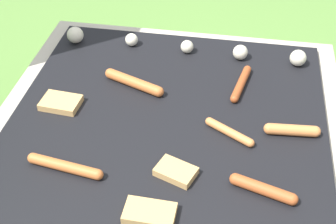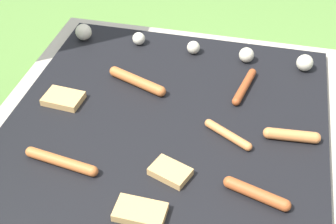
{
  "view_description": "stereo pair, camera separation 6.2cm",
  "coord_description": "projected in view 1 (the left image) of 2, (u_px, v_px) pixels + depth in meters",
  "views": [
    {
      "loc": [
        0.17,
        -0.97,
        1.31
      ],
      "look_at": [
        0.0,
        0.0,
        0.47
      ],
      "focal_mm": 50.0,
      "sensor_mm": 36.0,
      "label": 1
    },
    {
      "loc": [
        0.23,
        -0.96,
        1.31
      ],
      "look_at": [
        0.0,
        0.0,
        0.47
      ],
      "focal_mm": 50.0,
      "sensor_mm": 36.0,
      "label": 2
    }
  ],
  "objects": [
    {
      "name": "sausage_front_left",
      "position": [
        241.0,
        84.0,
        1.41
      ],
      "size": [
        0.06,
        0.18,
        0.02
      ],
      "color": "#93421E",
      "rests_on": "grill"
    },
    {
      "name": "sausage_back_right",
      "position": [
        65.0,
        166.0,
        1.15
      ],
      "size": [
        0.2,
        0.05,
        0.03
      ],
      "color": "#B7602D",
      "rests_on": "grill"
    },
    {
      "name": "sausage_front_center",
      "position": [
        134.0,
        82.0,
        1.41
      ],
      "size": [
        0.2,
        0.1,
        0.03
      ],
      "color": "#B7602D",
      "rests_on": "grill"
    },
    {
      "name": "ground_plane",
      "position": [
        168.0,
        216.0,
        1.6
      ],
      "size": [
        14.0,
        14.0,
        0.0
      ],
      "primitive_type": "plane",
      "color": "#567F38"
    },
    {
      "name": "bread_slice_right",
      "position": [
        61.0,
        103.0,
        1.34
      ],
      "size": [
        0.11,
        0.09,
        0.02
      ],
      "color": "tan",
      "rests_on": "grill"
    },
    {
      "name": "sausage_front_right",
      "position": [
        292.0,
        130.0,
        1.25
      ],
      "size": [
        0.15,
        0.04,
        0.03
      ],
      "color": "#C6753D",
      "rests_on": "grill"
    },
    {
      "name": "sausage_back_center",
      "position": [
        229.0,
        132.0,
        1.25
      ],
      "size": [
        0.14,
        0.09,
        0.02
      ],
      "color": "#C6753D",
      "rests_on": "grill"
    },
    {
      "name": "bread_slice_center",
      "position": [
        150.0,
        213.0,
        1.05
      ],
      "size": [
        0.12,
        0.07,
        0.02
      ],
      "color": "tan",
      "rests_on": "grill"
    },
    {
      "name": "bread_slice_left",
      "position": [
        176.0,
        172.0,
        1.14
      ],
      "size": [
        0.11,
        0.09,
        0.02
      ],
      "color": "tan",
      "rests_on": "grill"
    },
    {
      "name": "sausage_mid_left",
      "position": [
        263.0,
        189.0,
        1.09
      ],
      "size": [
        0.16,
        0.07,
        0.03
      ],
      "color": "#A34C23",
      "rests_on": "grill"
    },
    {
      "name": "grill",
      "position": [
        168.0,
        172.0,
        1.46
      ],
      "size": [
        0.99,
        0.99,
        0.45
      ],
      "color": "#A89E8C",
      "rests_on": "ground_plane"
    },
    {
      "name": "mushroom_row",
      "position": [
        181.0,
        46.0,
        1.54
      ],
      "size": [
        0.8,
        0.07,
        0.06
      ],
      "color": "beige",
      "rests_on": "grill"
    }
  ]
}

